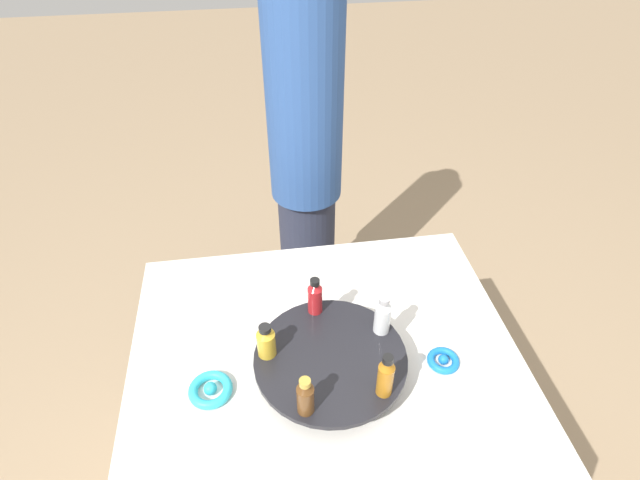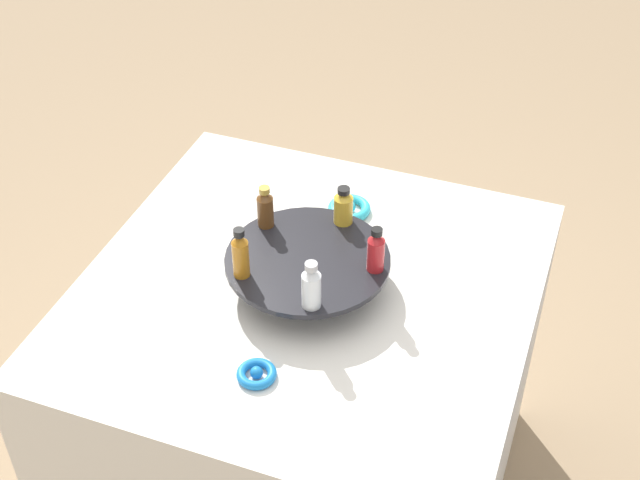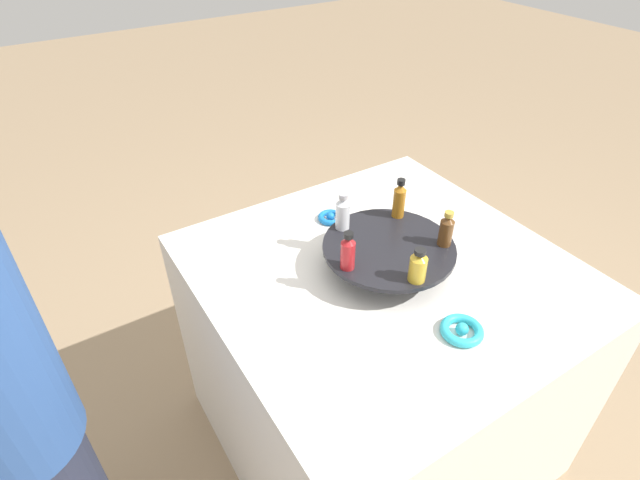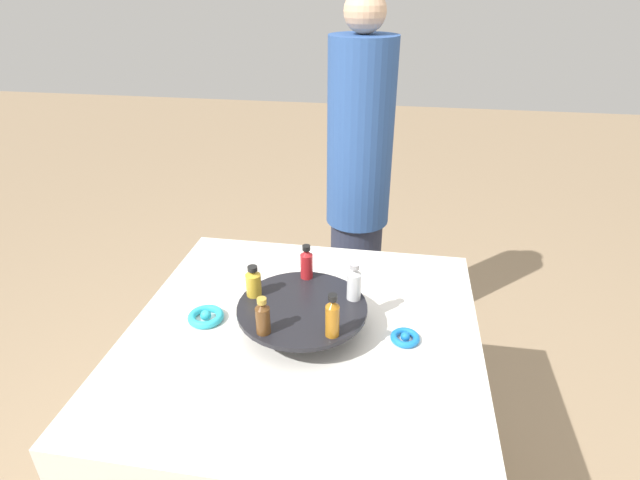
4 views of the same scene
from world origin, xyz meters
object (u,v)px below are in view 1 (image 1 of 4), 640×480
display_stand (330,362)px  ribbon_bow_blue (443,359)px  bottle_red (315,297)px  ribbon_bow_teal (210,391)px  bottle_brown (305,397)px  bottle_amber (386,376)px  bottle_gold (266,341)px  bottle_clear (383,316)px  person_figure (306,161)px

display_stand → ribbon_bow_blue: display_stand is taller
bottle_red → ribbon_bow_blue: 0.34m
ribbon_bow_teal → ribbon_bow_blue: size_ratio=1.30×
bottle_brown → bottle_amber: (-0.02, 0.16, 0.01)m
bottle_gold → ribbon_bow_blue: bottle_gold is taller
bottle_red → bottle_clear: 0.16m
bottle_clear → bottle_amber: bearing=-12.1°
bottle_red → bottle_brown: 0.27m
ribbon_bow_blue → person_figure: size_ratio=0.05×
bottle_gold → bottle_red: bearing=131.9°
bottle_red → bottle_clear: (0.08, 0.14, 0.00)m
display_stand → bottle_brown: bottle_brown is taller
bottle_red → person_figure: (-0.77, 0.07, -0.09)m
bottle_red → bottle_gold: (0.11, -0.12, -0.01)m
bottle_brown → ribbon_bow_teal: size_ratio=0.99×
bottle_brown → ribbon_bow_teal: (-0.12, -0.20, -0.11)m
display_stand → bottle_brown: 0.15m
display_stand → bottle_gold: (-0.03, -0.14, 0.06)m
bottle_amber → person_figure: size_ratio=0.07×
display_stand → ribbon_bow_teal: 0.27m
bottle_gold → bottle_brown: 0.16m
display_stand → bottle_amber: (0.10, 0.09, 0.07)m
bottle_clear → ribbon_bow_teal: bearing=-81.5°
bottle_amber → ribbon_bow_teal: (-0.10, -0.36, -0.12)m
bottle_red → ribbon_bow_teal: 0.31m
bottle_gold → ribbon_bow_blue: (0.03, 0.41, -0.11)m
bottle_brown → bottle_amber: bearing=95.9°
bottle_amber → bottle_brown: bearing=-84.1°
bottle_clear → ribbon_bow_blue: 0.19m
bottle_clear → ribbon_bow_blue: size_ratio=1.38×
bottle_brown → bottle_clear: bearing=131.9°
bottle_brown → person_figure: (-1.03, 0.13, -0.09)m
bottle_brown → ribbon_bow_blue: size_ratio=1.28×
bottle_gold → ribbon_bow_teal: (0.03, -0.13, -0.11)m
bottle_clear → person_figure: (-0.85, -0.07, -0.09)m
person_figure → bottle_brown: bearing=-3.4°
ribbon_bow_blue → person_figure: bearing=-166.9°
display_stand → ribbon_bow_blue: (-0.00, 0.27, -0.05)m
bottle_amber → display_stand: bearing=-138.1°
ribbon_bow_teal → ribbon_bow_blue: (-0.01, 0.54, -0.00)m
display_stand → bottle_amber: 0.16m
display_stand → bottle_red: (-0.14, -0.01, 0.07)m
bottle_gold → bottle_brown: size_ratio=0.90×
ribbon_bow_teal → person_figure: 0.97m
bottle_brown → ribbon_bow_teal: 0.26m
bottle_clear → person_figure: bearing=-175.4°
bottle_gold → bottle_clear: bearing=95.9°
bottle_clear → bottle_gold: bearing=-84.1°
ribbon_bow_blue → display_stand: bearing=-89.4°
bottle_gold → ribbon_bow_teal: size_ratio=0.89×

